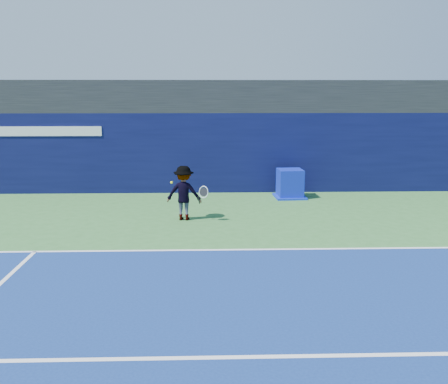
% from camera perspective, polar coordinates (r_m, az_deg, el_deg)
% --- Properties ---
extents(ground, '(80.00, 80.00, 0.00)m').
position_cam_1_polar(ground, '(9.45, 3.30, -12.30)').
color(ground, '#357032').
rests_on(ground, ground).
extents(baseline, '(24.00, 0.10, 0.01)m').
position_cam_1_polar(baseline, '(12.24, 2.07, -6.60)').
color(baseline, white).
rests_on(baseline, ground).
extents(service_line, '(24.00, 0.10, 0.01)m').
position_cam_1_polar(service_line, '(7.66, 4.68, -18.26)').
color(service_line, white).
rests_on(service_line, ground).
extents(stadium_band, '(36.00, 3.00, 1.20)m').
position_cam_1_polar(stadium_band, '(20.12, 0.52, 10.89)').
color(stadium_band, black).
rests_on(stadium_band, back_wall_assembly).
extents(back_wall_assembly, '(36.00, 1.03, 3.00)m').
position_cam_1_polar(back_wall_assembly, '(19.26, 0.62, 4.61)').
color(back_wall_assembly, '#0A0D38').
rests_on(back_wall_assembly, ground).
extents(equipment_cart, '(1.14, 1.14, 1.04)m').
position_cam_1_polar(equipment_cart, '(18.22, 7.54, 0.84)').
color(equipment_cart, '#0B1AA6').
rests_on(equipment_cart, ground).
extents(tennis_player, '(1.30, 0.76, 1.63)m').
position_cam_1_polar(tennis_player, '(14.93, -4.60, -0.11)').
color(tennis_player, silver).
rests_on(tennis_player, ground).
extents(tennis_ball, '(0.08, 0.08, 0.08)m').
position_cam_1_polar(tennis_ball, '(14.82, -6.02, 1.10)').
color(tennis_ball, yellow).
rests_on(tennis_ball, ground).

